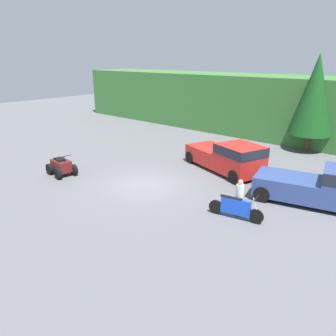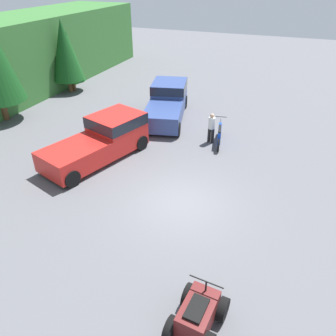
{
  "view_description": "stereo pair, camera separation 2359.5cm",
  "coord_description": "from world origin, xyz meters",
  "px_view_note": "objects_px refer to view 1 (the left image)",
  "views": [
    {
      "loc": [
        12.05,
        -11.67,
        6.69
      ],
      "look_at": [
        0.9,
        0.92,
        0.95
      ],
      "focal_mm": 35.0,
      "sensor_mm": 36.0,
      "label": 1
    },
    {
      "loc": [
        -9.95,
        -3.27,
        8.09
      ],
      "look_at": [
        0.9,
        0.92,
        0.95
      ],
      "focal_mm": 35.0,
      "sensor_mm": 36.0,
      "label": 2
    }
  ],
  "objects_px": {
    "quad_atv": "(61,167)",
    "rider_person": "(240,196)",
    "pickup_truck_second": "(329,186)",
    "pickup_truck_red": "(229,156)",
    "dirt_bike": "(236,208)"
  },
  "relations": [
    {
      "from": "quad_atv",
      "to": "rider_person",
      "type": "xyz_separation_m",
      "value": [
        10.52,
        2.42,
        0.4
      ]
    },
    {
      "from": "pickup_truck_red",
      "to": "dirt_bike",
      "type": "height_order",
      "value": "pickup_truck_red"
    },
    {
      "from": "pickup_truck_second",
      "to": "dirt_bike",
      "type": "relative_size",
      "value": 2.41
    },
    {
      "from": "pickup_truck_second",
      "to": "quad_atv",
      "type": "height_order",
      "value": "pickup_truck_second"
    },
    {
      "from": "pickup_truck_second",
      "to": "dirt_bike",
      "type": "height_order",
      "value": "pickup_truck_second"
    },
    {
      "from": "pickup_truck_red",
      "to": "pickup_truck_second",
      "type": "height_order",
      "value": "same"
    },
    {
      "from": "rider_person",
      "to": "pickup_truck_red",
      "type": "bearing_deg",
      "value": 130.32
    },
    {
      "from": "pickup_truck_red",
      "to": "rider_person",
      "type": "relative_size",
      "value": 3.47
    },
    {
      "from": "quad_atv",
      "to": "pickup_truck_second",
      "type": "bearing_deg",
      "value": 29.95
    },
    {
      "from": "pickup_truck_red",
      "to": "quad_atv",
      "type": "relative_size",
      "value": 3.05
    },
    {
      "from": "pickup_truck_red",
      "to": "dirt_bike",
      "type": "distance_m",
      "value": 6.09
    },
    {
      "from": "pickup_truck_second",
      "to": "quad_atv",
      "type": "bearing_deg",
      "value": -169.13
    },
    {
      "from": "quad_atv",
      "to": "rider_person",
      "type": "bearing_deg",
      "value": 18.6
    },
    {
      "from": "quad_atv",
      "to": "rider_person",
      "type": "height_order",
      "value": "rider_person"
    },
    {
      "from": "pickup_truck_second",
      "to": "quad_atv",
      "type": "distance_m",
      "value": 14.43
    }
  ]
}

